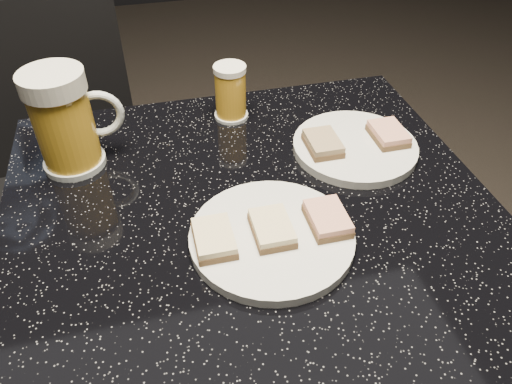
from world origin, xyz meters
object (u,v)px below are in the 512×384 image
table (256,322)px  beer_mug (65,121)px  plate_small (355,147)px  chair (58,181)px  beer_tumbler (230,92)px  plate_large (272,237)px

table → beer_mug: beer_mug is taller
plate_small → table: size_ratio=0.27×
table → chair: chair is taller
plate_small → beer_mug: size_ratio=1.27×
beer_mug → beer_tumbler: 0.28m
beer_mug → beer_tumbler: bearing=16.4°
beer_mug → chair: bearing=109.9°
plate_small → chair: size_ratio=0.23×
table → chair: size_ratio=0.85×
beer_mug → table: bearing=-38.3°
plate_large → plate_small: same height
table → beer_mug: bearing=141.7°
table → beer_tumbler: 0.40m
beer_tumbler → plate_small: bearing=-40.7°
chair → table: bearing=-54.2°
plate_small → chair: chair is taller
table → plate_large: bearing=-77.2°
plate_large → beer_tumbler: (0.01, 0.32, 0.04)m
plate_large → table: (-0.01, 0.04, -0.25)m
plate_small → table: (-0.20, -0.12, -0.25)m
plate_large → beer_tumbler: 0.32m
plate_small → beer_tumbler: 0.23m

